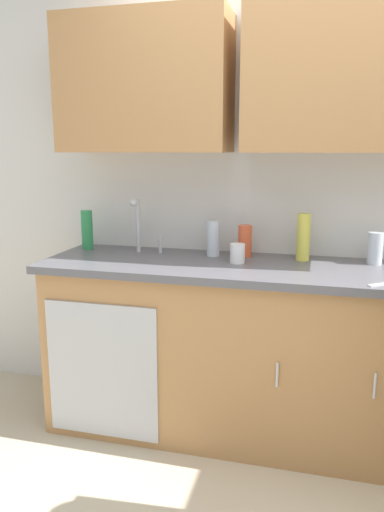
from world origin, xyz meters
The scene contains 10 objects.
kitchen_wall_with_uppers centered at (-0.14, 0.99, 1.48)m, with size 4.80×0.44×2.70m.
counter_cabinet centered at (-0.55, 0.70, 0.45)m, with size 1.90×0.62×0.90m.
countertop centered at (-0.55, 0.70, 0.92)m, with size 1.96×0.66×0.04m, color #595960.
sink centered at (-1.07, 0.71, 0.93)m, with size 0.50×0.36×0.35m.
bottle_cleaner_spray centered at (-0.50, 0.88, 1.03)m, with size 0.07×0.07×0.17m, color #E05933.
bottle_water_short centered at (-0.19, 0.86, 1.06)m, with size 0.07×0.07×0.25m, color #D8D14C.
bottle_dish_liquid centered at (0.17, 0.87, 1.02)m, with size 0.08×0.08×0.16m, color silver.
bottle_soap centered at (-1.43, 0.86, 1.05)m, with size 0.07×0.07×0.23m, color #2D8C4C.
bottle_water_tall centered at (-0.67, 0.85, 1.04)m, with size 0.07×0.07×0.20m, color silver.
cup_by_sink centered at (-0.51, 0.71, 0.99)m, with size 0.08×0.08×0.10m, color white.
Camera 1 is at (-0.11, -1.76, 1.52)m, focal length 34.71 mm.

